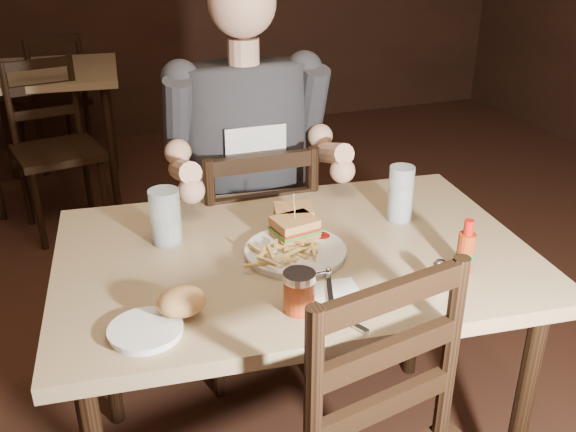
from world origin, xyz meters
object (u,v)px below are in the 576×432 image
object	(u,v)px
bg_table	(48,85)
side_plate	(146,332)
dinner_plate	(295,253)
glass_left	(165,216)
glass_right	(401,194)
chair_far	(249,255)
syrup_dispenser	(299,292)
diner	(249,127)
bg_chair_far	(51,100)
hot_sauce	(466,246)
bg_chair_near	(58,151)
main_table	(294,275)

from	to	relation	value
bg_table	side_plate	distance (m)	2.80
dinner_plate	glass_left	world-z (taller)	glass_left
glass_right	dinner_plate	bearing A→B (deg)	-164.79
chair_far	glass_right	distance (m)	0.71
bg_table	syrup_dispenser	xyz separation A→B (m)	(0.48, -2.82, 0.14)
chair_far	diner	bearing A→B (deg)	90.00
chair_far	bg_chair_far	world-z (taller)	chair_far
bg_table	diner	size ratio (longest dim) A/B	0.90
glass_right	hot_sauce	bearing A→B (deg)	-89.26
bg_chair_near	glass_right	distance (m)	2.18
bg_chair_far	main_table	bearing A→B (deg)	80.07
bg_chair_far	glass_right	xyz separation A→B (m)	(0.93, -3.03, 0.40)
side_plate	bg_table	bearing A→B (deg)	92.77
bg_chair_near	syrup_dispenser	bearing A→B (deg)	-89.02
main_table	dinner_plate	xyz separation A→B (m)	(-0.01, -0.03, 0.08)
chair_far	main_table	bearing A→B (deg)	87.27
dinner_plate	side_plate	size ratio (longest dim) A/B	1.66
bg_table	chair_far	xyz separation A→B (m)	(0.61, -1.99, -0.22)
glass_left	syrup_dispenser	distance (m)	0.49
hot_sauce	bg_table	bearing A→B (deg)	108.39
dinner_plate	glass_left	bearing A→B (deg)	147.05
hot_sauce	glass_left	bearing A→B (deg)	148.03
glass_right	syrup_dispenser	world-z (taller)	glass_right
bg_chair_far	bg_chair_near	world-z (taller)	bg_chair_near
chair_far	bg_chair_near	xyz separation A→B (m)	(-0.61, 1.44, -0.01)
bg_chair_near	bg_chair_far	bearing A→B (deg)	79.11
dinner_plate	side_plate	distance (m)	0.48
glass_left	hot_sauce	distance (m)	0.79
diner	glass_left	bearing A→B (deg)	-134.28
glass_right	main_table	bearing A→B (deg)	-168.57
bg_chair_far	hot_sauce	distance (m)	3.50
bg_chair_far	glass_left	distance (m)	2.97
side_plate	glass_right	bearing A→B (deg)	21.61
chair_far	syrup_dispenser	xyz separation A→B (m)	(-0.13, -0.83, 0.36)
main_table	bg_table	bearing A→B (deg)	102.60
glass_right	glass_left	bearing A→B (deg)	171.76
chair_far	bg_chair_far	bearing A→B (deg)	-75.55
side_plate	main_table	bearing A→B (deg)	29.06
main_table	bg_chair_near	xyz separation A→B (m)	(-0.57, 2.00, -0.24)
glass_left	hot_sauce	bearing A→B (deg)	-31.97
bg_chair_far	glass_left	size ratio (longest dim) A/B	5.83
diner	glass_left	distance (m)	0.50
glass_left	side_plate	xyz separation A→B (m)	(-0.12, -0.41, -0.07)
syrup_dispenser	side_plate	distance (m)	0.35
bg_table	diner	bearing A→B (deg)	-73.46
glass_right	side_plate	distance (m)	0.85
bg_chair_far	diner	xyz separation A→B (m)	(0.61, -2.59, 0.51)
bg_table	side_plate	size ratio (longest dim) A/B	5.56
glass_right	diner	bearing A→B (deg)	126.21
dinner_plate	glass_left	xyz separation A→B (m)	(-0.30, 0.20, 0.07)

